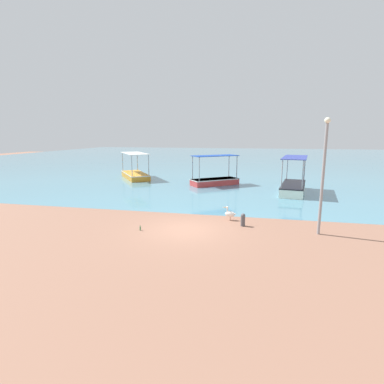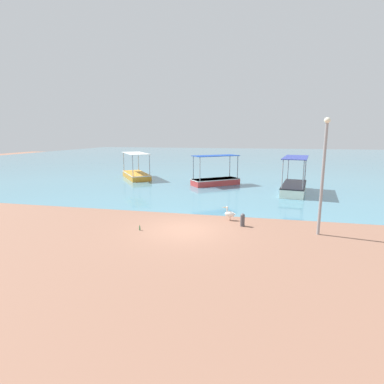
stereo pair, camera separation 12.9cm
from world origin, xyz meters
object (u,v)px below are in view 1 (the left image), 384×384
at_px(fishing_boat_near_left, 135,174).
at_px(lamp_post, 323,170).
at_px(fishing_boat_far_right, 215,180).
at_px(pelican, 230,214).
at_px(fishing_boat_center, 293,186).
at_px(glass_bottle, 140,228).
at_px(mooring_bollard, 243,219).

relative_size(fishing_boat_near_left, lamp_post, 1.05).
height_order(fishing_boat_far_right, lamp_post, lamp_post).
distance_m(fishing_boat_near_left, pelican, 18.39).
bearing_deg(pelican, lamp_post, -18.69).
relative_size(fishing_boat_center, glass_bottle, 21.44).
distance_m(fishing_boat_near_left, mooring_bollard, 19.62).
xyz_separation_m(fishing_boat_far_right, lamp_post, (6.91, -13.27, 2.60)).
height_order(pelican, mooring_bollard, pelican).
bearing_deg(mooring_bollard, fishing_boat_center, 70.48).
relative_size(fishing_boat_near_left, glass_bottle, 21.54).
xyz_separation_m(fishing_boat_far_right, glass_bottle, (-1.75, -14.57, -0.41)).
xyz_separation_m(fishing_boat_center, pelican, (-4.41, -9.29, -0.19)).
relative_size(lamp_post, mooring_bollard, 8.01).
distance_m(fishing_boat_far_right, pelican, 12.04).
bearing_deg(fishing_boat_near_left, lamp_post, -44.42).
distance_m(pelican, mooring_bollard, 1.23).
height_order(lamp_post, glass_bottle, lamp_post).
relative_size(fishing_boat_center, lamp_post, 1.05).
xyz_separation_m(fishing_boat_far_right, mooring_bollard, (3.26, -12.74, -0.15)).
height_order(fishing_boat_near_left, pelican, fishing_boat_near_left).
bearing_deg(glass_bottle, mooring_bollard, 20.01).
bearing_deg(fishing_boat_center, fishing_boat_near_left, 162.86).
bearing_deg(fishing_boat_near_left, mooring_bollard, -50.77).
bearing_deg(lamp_post, mooring_bollard, 171.67).
bearing_deg(glass_bottle, lamp_post, 8.49).
xyz_separation_m(fishing_boat_far_right, pelican, (2.49, -11.78, -0.14)).
distance_m(fishing_boat_near_left, glass_bottle, 18.57).
distance_m(fishing_boat_center, pelican, 10.29).
bearing_deg(mooring_bollard, lamp_post, -8.33).
bearing_deg(glass_bottle, fishing_boat_far_right, 83.14).
xyz_separation_m(fishing_boat_center, fishing_boat_far_right, (-6.90, 2.49, -0.05)).
bearing_deg(pelican, mooring_bollard, -51.19).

